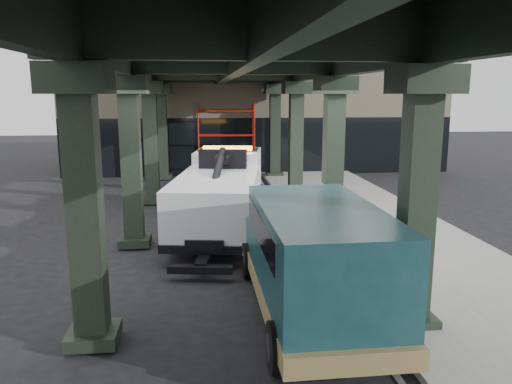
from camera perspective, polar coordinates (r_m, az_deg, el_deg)
ground at (r=13.53m, az=-0.10°, el=-8.28°), size 90.00×90.00×0.00m
sidewalk at (r=16.43m, az=14.97°, el=-4.87°), size 5.00×40.00×0.15m
lane_stripe at (r=15.66m, az=5.32°, el=-5.58°), size 0.12×38.00×0.01m
viaduct at (r=14.75m, az=-2.58°, el=14.87°), size 7.40×32.00×6.40m
building at (r=32.86m, az=-0.43°, el=10.28°), size 22.00×10.00×8.00m
scaffolding at (r=27.47m, az=-3.44°, el=6.13°), size 3.08×0.88×4.00m
tow_truck at (r=16.79m, az=-3.86°, el=0.29°), size 3.54×8.64×2.76m
towed_van at (r=10.09m, az=6.62°, el=-7.44°), size 2.46×5.97×2.41m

